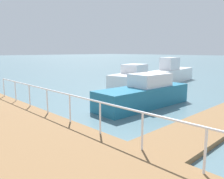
% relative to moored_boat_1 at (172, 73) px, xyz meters
% --- Properties ---
extents(ground_plane, '(300.00, 300.00, 0.00)m').
position_rel_moored_boat_1_xyz_m(ground_plane, '(-12.16, 1.75, -0.86)').
color(ground_plane, slate).
extents(moored_boat_1, '(7.08, 2.40, 2.45)m').
position_rel_moored_boat_1_xyz_m(moored_boat_1, '(0.00, 0.00, 0.00)').
color(moored_boat_1, white).
rests_on(moored_boat_1, ground_plane).
extents(moored_boat_4, '(4.94, 2.67, 2.01)m').
position_rel_moored_boat_1_xyz_m(moored_boat_4, '(-6.17, -0.20, -0.06)').
color(moored_boat_4, white).
rests_on(moored_boat_4, ground_plane).
extents(moored_boat_5, '(6.09, 2.09, 1.81)m').
position_rel_moored_boat_1_xyz_m(moored_boat_5, '(-9.97, -4.34, -0.17)').
color(moored_boat_5, '#1E6B8C').
rests_on(moored_boat_5, ground_plane).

